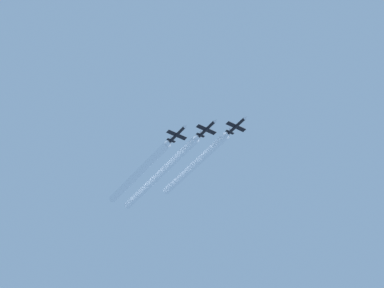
{
  "coord_description": "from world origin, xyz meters",
  "views": [
    {
      "loc": [
        126.11,
        177.81,
        1.57
      ],
      "look_at": [
        -0.04,
        -10.14,
        193.04
      ],
      "focal_mm": 73.59,
      "sensor_mm": 36.0,
      "label": 1
    }
  ],
  "objects": [
    {
      "name": "jet_lead",
      "position": [
        -8.56,
        7.11,
        194.02
      ],
      "size": [
        8.09,
        11.78,
        2.83
      ],
      "color": "black"
    },
    {
      "name": "jet_second_echelon",
      "position": [
        0.03,
        0.25,
        193.36
      ],
      "size": [
        8.09,
        11.78,
        2.83
      ],
      "color": "black"
    },
    {
      "name": "jet_third_echelon",
      "position": [
        8.4,
        -6.92,
        191.83
      ],
      "size": [
        8.09,
        11.78,
        2.83
      ],
      "color": "black"
    },
    {
      "name": "smoke_trail_lead",
      "position": [
        -8.56,
        -20.02,
        193.99
      ],
      "size": [
        2.9,
        43.49,
        2.9
      ],
      "color": "white"
    },
    {
      "name": "smoke_trail_second_echelon",
      "position": [
        0.03,
        -31.96,
        193.33
      ],
      "size": [
        2.9,
        53.66,
        2.9
      ],
      "color": "white"
    },
    {
      "name": "smoke_trail_third_echelon",
      "position": [
        8.4,
        -34.27,
        191.8
      ],
      "size": [
        2.9,
        43.92,
        2.9
      ],
      "color": "white"
    }
  ]
}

